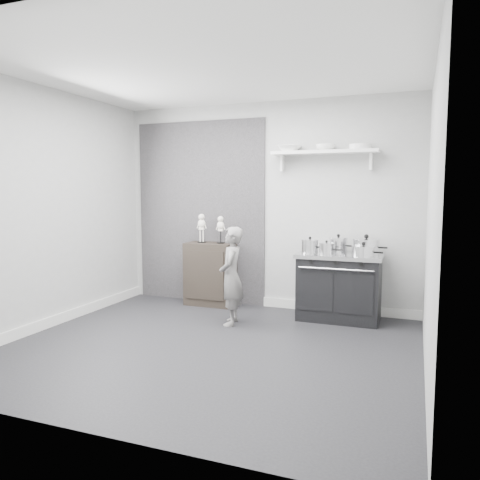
{
  "coord_description": "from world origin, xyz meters",
  "views": [
    {
      "loc": [
        1.89,
        -4.12,
        1.55
      ],
      "look_at": [
        -0.03,
        0.95,
        0.98
      ],
      "focal_mm": 35.0,
      "sensor_mm": 36.0,
      "label": 1
    }
  ],
  "objects": [
    {
      "name": "side_cabinet",
      "position": [
        -0.71,
        1.61,
        0.42
      ],
      "size": [
        0.65,
        0.38,
        0.85
      ],
      "primitive_type": "cube",
      "color": "black",
      "rests_on": "ground"
    },
    {
      "name": "room_shell",
      "position": [
        -0.09,
        0.15,
        1.64
      ],
      "size": [
        4.02,
        3.62,
        2.71
      ],
      "color": "#9D9E9B",
      "rests_on": "ground"
    },
    {
      "name": "bowl_large",
      "position": [
        0.36,
        1.67,
        2.08
      ],
      "size": [
        0.3,
        0.3,
        0.07
      ],
      "primitive_type": "imported",
      "color": "white",
      "rests_on": "wall_shelf"
    },
    {
      "name": "bowl_small",
      "position": [
        0.81,
        1.67,
        2.08
      ],
      "size": [
        0.23,
        0.23,
        0.07
      ],
      "primitive_type": "imported",
      "color": "white",
      "rests_on": "wall_shelf"
    },
    {
      "name": "pot_front_left",
      "position": [
        0.7,
        1.39,
        0.89
      ],
      "size": [
        0.29,
        0.21,
        0.2
      ],
      "color": "silver",
      "rests_on": "stove"
    },
    {
      "name": "pot_back_left",
      "position": [
        1.01,
        1.57,
        0.9
      ],
      "size": [
        0.32,
        0.23,
        0.22
      ],
      "color": "silver",
      "rests_on": "stove"
    },
    {
      "name": "pot_front_center",
      "position": [
        0.91,
        1.32,
        0.87
      ],
      "size": [
        0.26,
        0.17,
        0.17
      ],
      "color": "silver",
      "rests_on": "stove"
    },
    {
      "name": "ground",
      "position": [
        0.0,
        0.0,
        0.0
      ],
      "size": [
        4.0,
        4.0,
        0.0
      ],
      "primitive_type": "plane",
      "color": "black",
      "rests_on": "ground"
    },
    {
      "name": "pot_front_right",
      "position": [
        1.33,
        1.31,
        0.87
      ],
      "size": [
        0.35,
        0.26,
        0.17
      ],
      "color": "silver",
      "rests_on": "stove"
    },
    {
      "name": "pot_back_right",
      "position": [
        1.34,
        1.55,
        0.89
      ],
      "size": [
        0.4,
        0.32,
        0.24
      ],
      "color": "silver",
      "rests_on": "stove"
    },
    {
      "name": "plate_stack",
      "position": [
        1.23,
        1.67,
        2.07
      ],
      "size": [
        0.27,
        0.27,
        0.06
      ],
      "primitive_type": "cylinder",
      "color": "white",
      "rests_on": "wall_shelf"
    },
    {
      "name": "wall_shelf",
      "position": [
        0.8,
        1.68,
        2.01
      ],
      "size": [
        1.3,
        0.26,
        0.24
      ],
      "color": "white",
      "rests_on": "room_shell"
    },
    {
      "name": "skeleton_full",
      "position": [
        -0.84,
        1.61,
        1.07
      ],
      "size": [
        0.13,
        0.08,
        0.45
      ],
      "primitive_type": null,
      "color": "silver",
      "rests_on": "side_cabinet"
    },
    {
      "name": "stove",
      "position": [
        1.05,
        1.48,
        0.4
      ],
      "size": [
        1.0,
        0.63,
        0.8
      ],
      "color": "black",
      "rests_on": "ground"
    },
    {
      "name": "child",
      "position": [
        -0.09,
        0.82,
        0.57
      ],
      "size": [
        0.36,
        0.47,
        1.14
      ],
      "primitive_type": "imported",
      "rotation": [
        0.0,
        0.0,
        -1.33
      ],
      "color": "slate",
      "rests_on": "ground"
    },
    {
      "name": "skeleton_torso",
      "position": [
        -0.56,
        1.61,
        1.06
      ],
      "size": [
        0.12,
        0.08,
        0.42
      ],
      "primitive_type": null,
      "color": "silver",
      "rests_on": "side_cabinet"
    }
  ]
}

